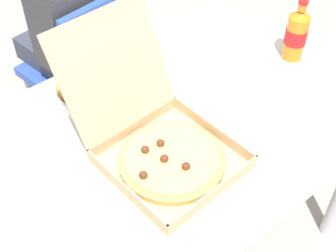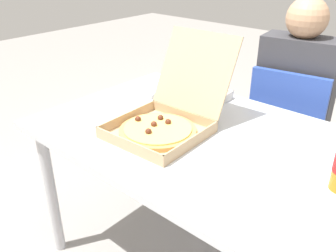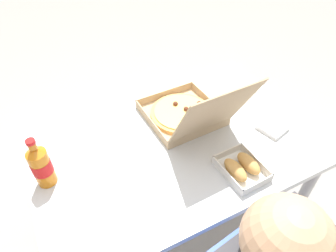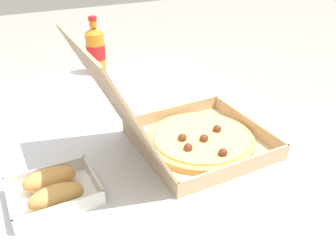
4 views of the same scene
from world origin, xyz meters
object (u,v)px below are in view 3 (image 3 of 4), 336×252
at_px(paper_menu, 109,159).
at_px(bread_side_box, 242,167).
at_px(napkin_pile, 272,128).
at_px(cola_bottle, 41,165).
at_px(pizza_box_open, 186,113).

bearing_deg(paper_menu, bread_side_box, 162.46).
relative_size(paper_menu, napkin_pile, 1.91).
bearing_deg(napkin_pile, cola_bottle, -9.64).
distance_m(bread_side_box, paper_menu, 0.54).
bearing_deg(pizza_box_open, bread_side_box, 97.17).
distance_m(paper_menu, napkin_pile, 0.74).
relative_size(bread_side_box, napkin_pile, 1.79).
xyz_separation_m(pizza_box_open, paper_menu, (0.40, 0.06, -0.05)).
distance_m(pizza_box_open, paper_menu, 0.41).
height_order(bread_side_box, napkin_pile, bread_side_box).
relative_size(pizza_box_open, napkin_pile, 4.45).
bearing_deg(paper_menu, pizza_box_open, -154.71).
bearing_deg(pizza_box_open, cola_bottle, 5.77).
height_order(bread_side_box, cola_bottle, cola_bottle).
height_order(pizza_box_open, cola_bottle, pizza_box_open).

